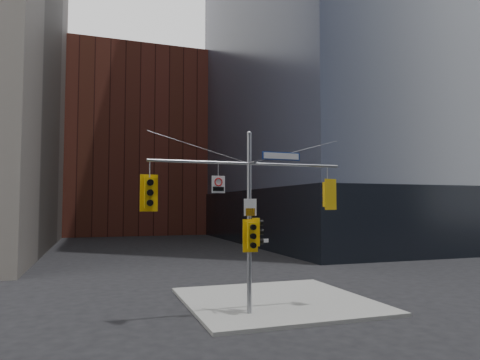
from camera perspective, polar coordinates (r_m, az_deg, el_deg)
ground at (r=15.64m, az=3.89°, el=-19.51°), size 160.00×160.00×0.00m
sidewalk_corner at (r=19.95m, az=4.84°, el=-15.74°), size 8.00×8.00×0.15m
podium_ne at (r=56.97m, az=17.76°, el=-4.59°), size 36.40×36.40×6.00m
brick_midrise at (r=72.76m, az=-13.97°, el=4.33°), size 26.00×20.00×28.00m
signal_assembly at (r=16.88m, az=1.24°, el=-3.14°), size 8.00×0.80×7.30m
traffic_light_west_arm at (r=16.01m, az=-11.98°, el=-1.68°), size 0.65×0.51×1.37m
traffic_light_east_arm at (r=18.39m, az=11.62°, el=-1.90°), size 0.61×0.56×1.29m
traffic_light_pole_side at (r=17.03m, az=2.28°, el=-6.94°), size 0.47×0.40×1.10m
traffic_light_pole_front at (r=16.67m, az=1.56°, el=-7.46°), size 0.61×0.49×1.29m
street_sign_blade at (r=17.52m, az=5.52°, el=3.20°), size 1.67×0.08×0.32m
regulatory_sign_arm at (r=16.50m, az=-2.90°, el=-0.51°), size 0.54×0.08×0.67m
regulatory_sign_pole at (r=16.78m, az=1.37°, el=-3.73°), size 0.51×0.06×0.67m
street_blade_ew at (r=17.11m, az=2.67°, el=-8.11°), size 0.76×0.10×0.15m
street_blade_ns at (r=17.39m, az=0.73°, el=-8.76°), size 0.03×0.69×0.14m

